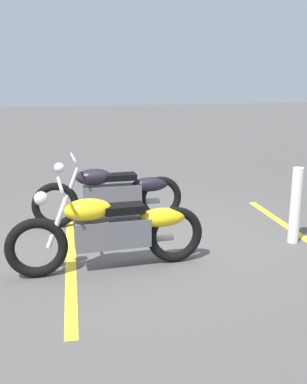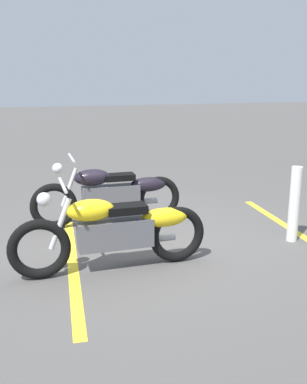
% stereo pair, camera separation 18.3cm
% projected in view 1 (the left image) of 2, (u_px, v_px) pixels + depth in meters
% --- Properties ---
extents(ground_plane, '(60.00, 60.00, 0.00)m').
position_uv_depth(ground_plane, '(135.00, 240.00, 5.87)').
color(ground_plane, '#514F4C').
extents(motorcycle_bright_foreground, '(2.23, 0.62, 1.04)m').
position_uv_depth(motorcycle_bright_foreground, '(113.00, 230.00, 4.89)').
color(motorcycle_bright_foreground, black).
rests_on(motorcycle_bright_foreground, ground).
extents(motorcycle_dark_foreground, '(2.23, 0.62, 1.04)m').
position_uv_depth(motorcycle_dark_foreground, '(113.00, 193.00, 6.47)').
color(motorcycle_dark_foreground, black).
rests_on(motorcycle_dark_foreground, ground).
extents(bollard_post, '(0.14, 0.14, 1.00)m').
position_uv_depth(bollard_post, '(296.00, 206.00, 5.68)').
color(bollard_post, white).
rests_on(bollard_post, ground).
extents(parking_stripe_near, '(0.40, 3.20, 0.01)m').
position_uv_depth(parking_stripe_near, '(71.00, 263.00, 5.14)').
color(parking_stripe_near, yellow).
rests_on(parking_stripe_near, ground).
extents(parking_stripe_mid, '(0.40, 3.20, 0.01)m').
position_uv_depth(parking_stripe_mid, '(298.00, 233.00, 6.12)').
color(parking_stripe_mid, yellow).
rests_on(parking_stripe_mid, ground).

